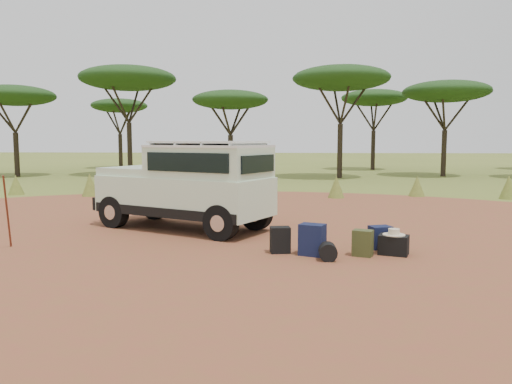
# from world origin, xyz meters

# --- Properties ---
(ground) EXTENTS (140.00, 140.00, 0.00)m
(ground) POSITION_xyz_m (0.00, 0.00, 0.00)
(ground) COLOR #5F6B26
(ground) RESTS_ON ground
(dirt_clearing) EXTENTS (23.00, 23.00, 0.01)m
(dirt_clearing) POSITION_xyz_m (0.00, 0.00, 0.00)
(dirt_clearing) COLOR brown
(dirt_clearing) RESTS_ON ground
(grass_fringe) EXTENTS (36.60, 1.60, 0.90)m
(grass_fringe) POSITION_xyz_m (0.12, 8.67, 0.40)
(grass_fringe) COLOR #5F6B26
(grass_fringe) RESTS_ON ground
(acacia_treeline) EXTENTS (46.70, 13.20, 6.26)m
(acacia_treeline) POSITION_xyz_m (0.75, 19.81, 4.87)
(acacia_treeline) COLOR #2C2219
(acacia_treeline) RESTS_ON ground
(safari_vehicle) EXTENTS (4.46, 3.31, 2.04)m
(safari_vehicle) POSITION_xyz_m (-0.97, 1.83, 0.99)
(safari_vehicle) COLOR beige
(safari_vehicle) RESTS_ON ground
(walking_staff) EXTENTS (0.22, 0.47, 1.43)m
(walking_staff) POSITION_xyz_m (-3.94, -0.52, 0.71)
(walking_staff) COLOR brown
(walking_staff) RESTS_ON ground
(backpack_black) EXTENTS (0.40, 0.32, 0.49)m
(backpack_black) POSITION_xyz_m (1.20, -0.47, 0.24)
(backpack_black) COLOR black
(backpack_black) RESTS_ON ground
(backpack_navy) EXTENTS (0.52, 0.45, 0.57)m
(backpack_navy) POSITION_xyz_m (1.78, -0.63, 0.29)
(backpack_navy) COLOR #131C3E
(backpack_navy) RESTS_ON ground
(backpack_olive) EXTENTS (0.41, 0.35, 0.48)m
(backpack_olive) POSITION_xyz_m (2.68, -0.62, 0.24)
(backpack_olive) COLOR #404922
(backpack_olive) RESTS_ON ground
(duffel_navy) EXTENTS (0.47, 0.40, 0.44)m
(duffel_navy) POSITION_xyz_m (3.10, 0.02, 0.22)
(duffel_navy) COLOR #131C3E
(duffel_navy) RESTS_ON ground
(hard_case) EXTENTS (0.60, 0.51, 0.36)m
(hard_case) POSITION_xyz_m (3.25, -0.47, 0.18)
(hard_case) COLOR black
(hard_case) RESTS_ON ground
(stuff_sack) EXTENTS (0.31, 0.31, 0.31)m
(stuff_sack) POSITION_xyz_m (2.04, -0.98, 0.16)
(stuff_sack) COLOR black
(stuff_sack) RESTS_ON ground
(safari_hat) EXTENTS (0.40, 0.40, 0.12)m
(safari_hat) POSITION_xyz_m (3.25, -0.47, 0.41)
(safari_hat) COLOR beige
(safari_hat) RESTS_ON hard_case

